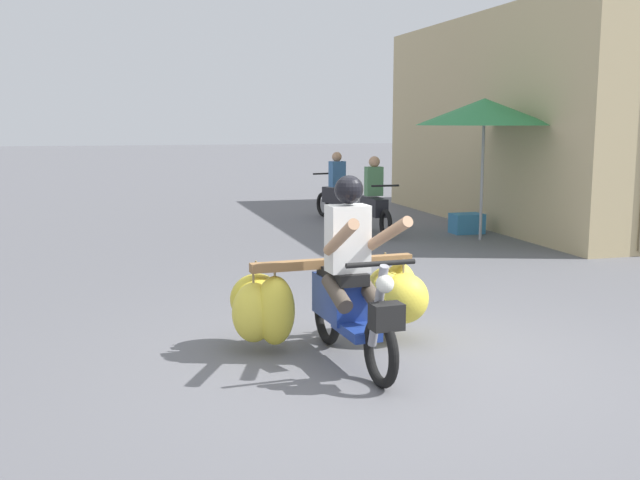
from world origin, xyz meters
name	(u,v)px	position (x,y,z in m)	size (l,w,h in m)	color
ground_plane	(397,366)	(0.00, 0.00, 0.00)	(120.00, 120.00, 0.00)	slate
motorbike_main_loaded	(343,296)	(-0.29, 0.60, 0.48)	(1.85, 1.90, 1.58)	black
motorbike_distant_ahead_left	(374,203)	(2.29, 7.09, 0.57)	(0.50, 1.62, 1.40)	black
motorbike_distant_ahead_right	(336,192)	(2.19, 9.14, 0.57)	(0.56, 1.61, 1.40)	black
shopfront_building	(562,121)	(6.61, 7.94, 2.02)	(4.22, 8.22, 4.04)	tan
market_umbrella_near_shop	(484,112)	(3.82, 5.94, 2.17)	(2.30, 2.30, 2.40)	#99999E
produce_crate	(467,223)	(3.95, 6.72, 0.18)	(0.56, 0.40, 0.36)	teal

